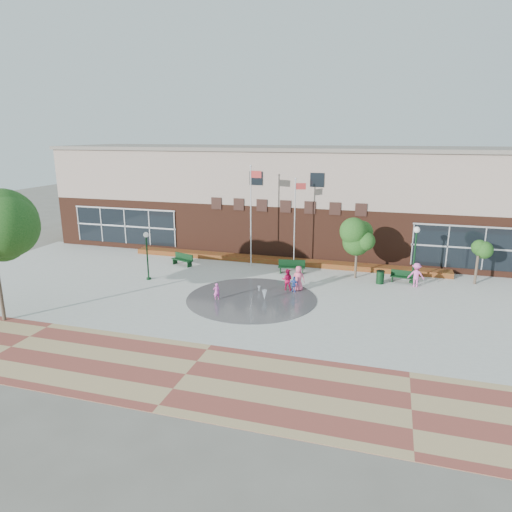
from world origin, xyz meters
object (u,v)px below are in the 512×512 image
(flagpole_left, at_px, (251,211))
(bench_left, at_px, (182,262))
(flagpole_right, at_px, (295,218))
(trash_can, at_px, (380,277))
(child_splash, at_px, (217,292))

(flagpole_left, relative_size, bench_left, 3.99)
(flagpole_left, relative_size, flagpole_right, 1.13)
(trash_can, bearing_deg, flagpole_left, 170.80)
(trash_can, relative_size, child_splash, 0.85)
(flagpole_right, bearing_deg, child_splash, -127.90)
(child_splash, bearing_deg, flagpole_right, -145.35)
(flagpole_right, relative_size, trash_can, 7.38)
(bench_left, xyz_separation_m, child_splash, (5.52, -6.59, 0.25))
(flagpole_left, bearing_deg, trash_can, -4.05)
(trash_can, bearing_deg, flagpole_right, 161.16)
(flagpole_left, distance_m, child_splash, 8.88)
(bench_left, distance_m, trash_can, 15.44)
(bench_left, relative_size, child_splash, 1.77)
(flagpole_right, height_order, trash_can, flagpole_right)
(flagpole_left, distance_m, trash_can, 10.91)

